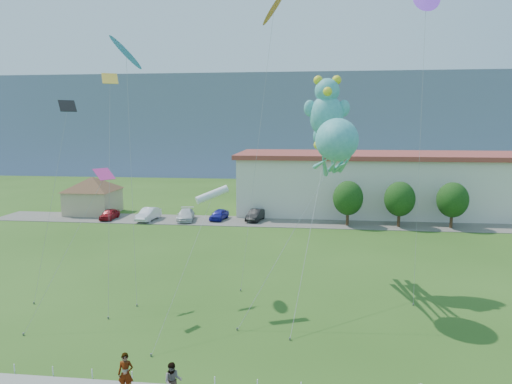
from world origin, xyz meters
TOP-DOWN VIEW (x-y plane):
  - ground at (0.00, 0.00)m, footprint 160.00×160.00m
  - parking_strip at (0.00, 35.00)m, footprint 70.00×6.00m
  - hill_ridge at (0.00, 120.00)m, footprint 160.00×50.00m
  - pavilion at (-24.00, 38.00)m, footprint 9.20×9.20m
  - warehouse at (26.00, 44.00)m, footprint 61.00×15.00m
  - rope_fence at (0.00, -1.30)m, footprint 26.05×0.05m
  - tree_near at (10.00, 34.00)m, footprint 3.60×3.60m
  - tree_mid at (16.00, 34.00)m, footprint 3.60×3.60m
  - tree_far at (22.00, 34.00)m, footprint 3.60×3.60m
  - pedestrian_left at (-2.82, -2.43)m, footprint 0.74×0.53m
  - pedestrian_right at (-0.60, -2.59)m, footprint 0.93×0.79m
  - parked_car_red at (-20.07, 34.30)m, footprint 1.54×3.80m
  - parked_car_silver at (-14.87, 34.24)m, footprint 2.07×4.79m
  - parked_car_white at (-10.13, 34.65)m, footprint 2.73×5.08m
  - parked_car_blue at (-6.00, 35.57)m, footprint 2.24×4.09m
  - parked_car_black at (-1.31, 35.58)m, footprint 2.29×4.48m
  - octopus_kite at (6.98, 10.35)m, footprint 7.28×11.23m
  - teddy_bear_kite at (6.47, 13.96)m, footprint 3.91×11.38m
  - small_kite_pink at (-8.05, 6.40)m, footprint 4.07×4.98m
  - small_kite_blue at (-8.38, 12.93)m, footprint 3.27×6.39m
  - small_kite_purple at (13.21, 14.06)m, footprint 1.81×5.25m
  - small_kite_white at (-1.05, 8.17)m, footprint 2.17×8.34m
  - small_kite_orange at (2.27, 16.30)m, footprint 2.88×6.13m
  - small_kite_yellow at (-8.99, 11.03)m, footprint 2.80×7.33m
  - small_kite_black at (-11.90, 9.80)m, footprint 2.23×3.86m

SIDE VIEW (x-z plane):
  - ground at x=0.00m, z-range 0.00..0.00m
  - parking_strip at x=0.00m, z-range 0.00..0.06m
  - rope_fence at x=0.00m, z-range 0.00..0.50m
  - parked_car_red at x=-20.07m, z-range 0.06..1.35m
  - parked_car_blue at x=-6.00m, z-range 0.06..1.38m
  - parked_car_white at x=-10.13m, z-range 0.06..1.46m
  - parked_car_black at x=-1.31m, z-range 0.06..1.47m
  - parked_car_silver at x=-14.87m, z-range 0.06..1.59m
  - pedestrian_right at x=-0.60m, z-range 0.10..1.78m
  - pedestrian_left at x=-2.82m, z-range 0.10..2.01m
  - pavilion at x=-24.00m, z-range 0.52..5.52m
  - tree_near at x=10.00m, z-range 0.65..6.12m
  - tree_mid at x=16.00m, z-range 0.65..6.12m
  - tree_far at x=22.00m, z-range 0.65..6.12m
  - warehouse at x=26.00m, z-range 0.02..8.22m
  - small_kite_white at x=-1.05m, z-range 3.51..11.53m
  - small_kite_pink at x=-8.05m, z-range 3.35..12.77m
  - octopus_kite at x=6.98m, z-range 4.15..16.66m
  - small_kite_black at x=-11.90m, z-range 4.87..18.70m
  - hill_ridge at x=0.00m, z-range 0.00..25.00m
  - teddy_bear_kite at x=6.47m, z-range 5.29..20.96m
  - small_kite_yellow at x=-8.99m, z-range 5.42..21.27m
  - small_kite_blue at x=-8.38m, z-range 7.94..26.04m
  - small_kite_purple at x=13.21m, z-range 9.56..31.19m
  - small_kite_orange at x=2.27m, z-range 9.64..31.46m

